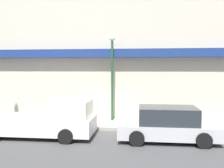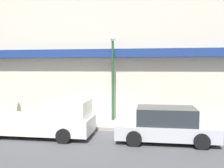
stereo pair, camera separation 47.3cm
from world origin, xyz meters
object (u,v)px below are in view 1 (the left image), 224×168
at_px(pickup_truck, 45,121).
at_px(parked_car, 168,125).
at_px(street_lamp, 112,67).
at_px(fire_hydrant, 49,117).

height_order(pickup_truck, parked_car, pickup_truck).
xyz_separation_m(pickup_truck, street_lamp, (2.83, 3.31, 2.58)).
bearing_deg(parked_car, pickup_truck, -178.24).
xyz_separation_m(parked_car, street_lamp, (-2.87, 3.31, 2.61)).
bearing_deg(street_lamp, fire_hydrant, -161.36).
bearing_deg(pickup_truck, fire_hydrant, 105.42).
bearing_deg(fire_hydrant, pickup_truck, -73.18).
height_order(pickup_truck, street_lamp, street_lamp).
relative_size(parked_car, fire_hydrant, 7.03).
relative_size(parked_car, street_lamp, 0.87).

